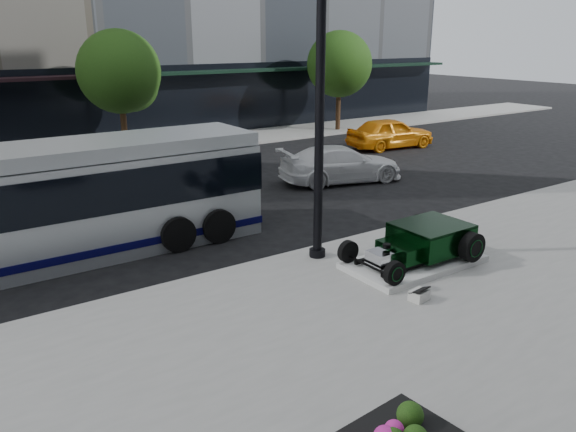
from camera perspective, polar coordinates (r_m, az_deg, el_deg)
ground at (r=16.17m, az=-4.38°, el=-2.00°), size 120.00×120.00×0.00m
sidewalk_far at (r=28.76m, az=-18.62°, el=6.04°), size 70.00×4.00×0.12m
street_trees at (r=27.74m, az=-16.51°, el=13.59°), size 29.80×3.80×5.70m
display_plinth at (r=14.11m, az=12.65°, el=-4.58°), size 3.40×1.80×0.15m
hot_rod at (r=14.16m, az=13.71°, el=-2.39°), size 3.22×2.00×0.81m
info_plaque at (r=12.31m, az=13.19°, el=-7.79°), size 0.44×0.35×0.31m
lamppost at (r=13.46m, az=3.22°, el=9.66°), size 0.41×0.41×7.45m
transit_bus at (r=15.14m, az=-25.18°, el=0.84°), size 12.12×2.88×2.92m
white_sedan at (r=22.08m, az=5.41°, el=5.28°), size 5.20×3.06×1.41m
yellow_taxi at (r=29.29m, az=10.36°, el=8.31°), size 4.76×2.36×1.56m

